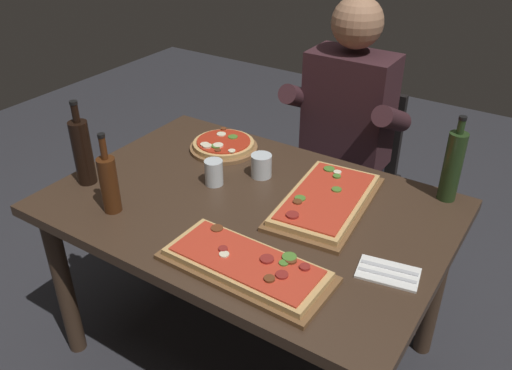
{
  "coord_description": "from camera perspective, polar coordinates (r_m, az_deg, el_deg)",
  "views": [
    {
      "loc": [
        0.9,
        -1.33,
        1.78
      ],
      "look_at": [
        0.0,
        0.05,
        0.79
      ],
      "focal_mm": 37.33,
      "sensor_mm": 36.0,
      "label": 1
    }
  ],
  "objects": [
    {
      "name": "tumbler_far_side",
      "position": [
        2.01,
        -4.53,
        1.19
      ],
      "size": [
        0.07,
        0.07,
        0.1
      ],
      "color": "silver",
      "rests_on": "dining_table"
    },
    {
      "name": "tumbler_near_camera",
      "position": [
        2.05,
        0.57,
        2.09
      ],
      "size": [
        0.08,
        0.08,
        0.09
      ],
      "color": "silver",
      "rests_on": "dining_table"
    },
    {
      "name": "vinegar_bottle_green",
      "position": [
        2.07,
        -18.1,
        3.47
      ],
      "size": [
        0.07,
        0.07,
        0.33
      ],
      "color": "black",
      "rests_on": "dining_table"
    },
    {
      "name": "dining_table",
      "position": [
        1.96,
        -0.8,
        -4.27
      ],
      "size": [
        1.4,
        0.96,
        0.74
      ],
      "color": "#3D2B1E",
      "rests_on": "ground_plane"
    },
    {
      "name": "pizza_rectangular_left",
      "position": [
        1.9,
        7.5,
        -1.65
      ],
      "size": [
        0.33,
        0.53,
        0.05
      ],
      "color": "brown",
      "rests_on": "dining_table"
    },
    {
      "name": "oil_bottle_amber",
      "position": [
        1.99,
        20.32,
        1.97
      ],
      "size": [
        0.07,
        0.07,
        0.32
      ],
      "color": "#233819",
      "rests_on": "dining_table"
    },
    {
      "name": "napkin_cutlery_set",
      "position": [
        1.64,
        13.97,
        -9.13
      ],
      "size": [
        0.2,
        0.14,
        0.01
      ],
      "color": "white",
      "rests_on": "dining_table"
    },
    {
      "name": "diner_chair",
      "position": [
        2.68,
        9.95,
        1.71
      ],
      "size": [
        0.44,
        0.44,
        0.87
      ],
      "color": "black",
      "rests_on": "ground_plane"
    },
    {
      "name": "ground_plane",
      "position": [
        2.39,
        -0.68,
        -16.98
      ],
      "size": [
        6.4,
        6.4,
        0.0
      ],
      "primitive_type": "plane",
      "color": "#2D2D33"
    },
    {
      "name": "seated_diner",
      "position": [
        2.46,
        9.32,
        5.77
      ],
      "size": [
        0.53,
        0.41,
        1.33
      ],
      "color": "#23232D",
      "rests_on": "ground_plane"
    },
    {
      "name": "wine_bottle_dark",
      "position": [
        1.88,
        -15.48,
        0.21
      ],
      "size": [
        0.06,
        0.06,
        0.3
      ],
      "color": "#47230F",
      "rests_on": "dining_table"
    },
    {
      "name": "pizza_round_far",
      "position": [
        2.26,
        -3.5,
        4.26
      ],
      "size": [
        0.29,
        0.29,
        0.05
      ],
      "color": "brown",
      "rests_on": "dining_table"
    },
    {
      "name": "pizza_rectangular_front",
      "position": [
        1.6,
        -1.06,
        -8.57
      ],
      "size": [
        0.53,
        0.24,
        0.05
      ],
      "color": "brown",
      "rests_on": "dining_table"
    }
  ]
}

